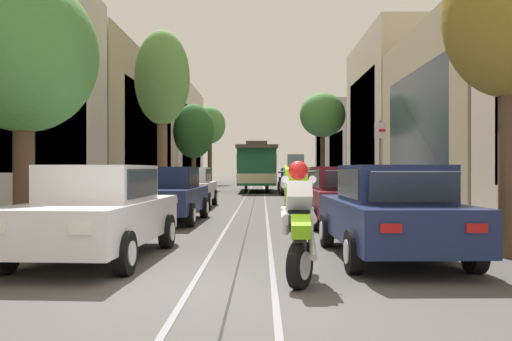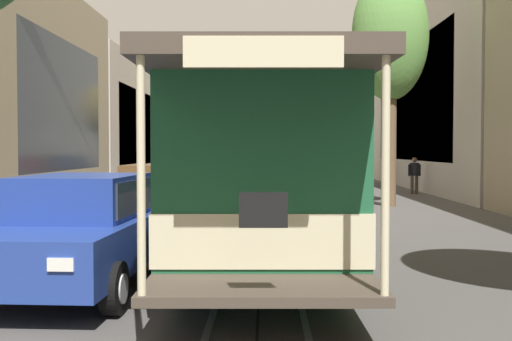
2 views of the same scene
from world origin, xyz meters
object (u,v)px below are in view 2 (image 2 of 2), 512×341
at_px(parked_car_navy_near_right, 221,168).
at_px(cable_car_trolley, 260,166).
at_px(street_tree_kerb_right_near, 186,112).
at_px(parked_car_white_mid_left, 326,178).
at_px(parked_car_brown_fifth_right, 158,198).
at_px(parked_car_blue_sixth_right, 80,232).
at_px(street_tree_kerb_left_near, 342,116).
at_px(street_sign_post, 182,151).
at_px(parked_car_navy_second_left, 311,172).
at_px(parked_car_beige_fourth_right, 185,184).
at_px(fire_hydrant, 340,178).
at_px(street_tree_kerb_left_second, 390,39).
at_px(parked_car_beige_mid_right, 208,176).
at_px(parked_car_white_near_left, 304,168).
at_px(parked_car_maroon_second_right, 214,171).
at_px(motorcycle_with_rider, 250,166).
at_px(pedestrian_on_left_pavement, 414,173).

distance_m(parked_car_navy_near_right, cable_car_trolley, 27.23).
height_order(street_tree_kerb_right_near, cable_car_trolley, street_tree_kerb_right_near).
relative_size(parked_car_white_mid_left, parked_car_brown_fifth_right, 1.00).
xyz_separation_m(parked_car_blue_sixth_right, street_tree_kerb_left_near, (-6.90, -27.24, 3.00)).
bearing_deg(street_tree_kerb_right_near, street_sign_post, 95.61).
bearing_deg(street_sign_post, parked_car_navy_second_left, -172.67).
xyz_separation_m(parked_car_beige_fourth_right, parked_car_brown_fifth_right, (-0.09, 5.69, 0.00)).
height_order(parked_car_navy_near_right, fire_hydrant, parked_car_navy_near_right).
xyz_separation_m(parked_car_white_mid_left, cable_car_trolley, (2.51, 14.88, 0.86)).
bearing_deg(street_tree_kerb_left_second, parked_car_beige_mid_right, -37.15).
xyz_separation_m(parked_car_white_mid_left, street_tree_kerb_left_second, (-1.79, 3.78, 4.88)).
height_order(parked_car_white_near_left, parked_car_navy_second_left, same).
distance_m(parked_car_white_mid_left, street_tree_kerb_left_near, 11.16).
bearing_deg(street_tree_kerb_right_near, fire_hydrant, 156.05).
distance_m(parked_car_navy_second_left, fire_hydrant, 2.87).
bearing_deg(parked_car_navy_near_right, street_tree_kerb_right_near, 4.55).
bearing_deg(fire_hydrant, parked_car_navy_near_right, -31.30).
distance_m(parked_car_maroon_second_right, parked_car_brown_fifth_right, 17.41).
distance_m(parked_car_blue_sixth_right, street_sign_post, 21.85).
relative_size(parked_car_beige_fourth_right, street_sign_post, 1.49).
distance_m(street_tree_kerb_left_near, cable_car_trolley, 25.93).
bearing_deg(cable_car_trolley, parked_car_beige_fourth_right, -75.81).
xyz_separation_m(parked_car_navy_near_right, street_tree_kerb_right_near, (2.06, 0.16, 3.37)).
bearing_deg(parked_car_blue_sixth_right, parked_car_maroon_second_right, -89.90).
bearing_deg(street_tree_kerb_left_near, street_tree_kerb_left_second, 89.58).
relative_size(parked_car_maroon_second_right, parked_car_beige_fourth_right, 1.00).
bearing_deg(parked_car_beige_mid_right, street_tree_kerb_left_second, 142.85).
bearing_deg(motorcycle_with_rider, pedestrian_on_left_pavement, 121.85).
bearing_deg(parked_car_blue_sixth_right, street_tree_kerb_left_near, -104.22).
bearing_deg(parked_car_navy_near_right, parked_car_navy_second_left, 127.84).
distance_m(parked_car_navy_near_right, parked_car_brown_fifth_right, 22.80).
height_order(parked_car_white_near_left, fire_hydrant, parked_car_white_near_left).
bearing_deg(parked_car_beige_fourth_right, parked_car_maroon_second_right, -89.96).
height_order(parked_car_white_near_left, parked_car_brown_fifth_right, same).
relative_size(parked_car_white_near_left, cable_car_trolley, 0.48).
relative_size(parked_car_white_near_left, parked_car_brown_fifth_right, 1.01).
height_order(parked_car_brown_fifth_right, street_tree_kerb_left_second, street_tree_kerb_left_second).
height_order(parked_car_blue_sixth_right, street_sign_post, street_sign_post).
height_order(street_tree_kerb_left_near, pedestrian_on_left_pavement, street_tree_kerb_left_near).
bearing_deg(parked_car_maroon_second_right, parked_car_brown_fifth_right, 90.32).
relative_size(parked_car_navy_second_left, parked_car_beige_fourth_right, 0.99).
relative_size(pedestrian_on_left_pavement, fire_hydrant, 1.88).
bearing_deg(motorcycle_with_rider, parked_car_brown_fifth_right, 86.34).
distance_m(street_tree_kerb_left_near, pedestrian_on_left_pavement, 9.21).
bearing_deg(parked_car_beige_fourth_right, parked_car_blue_sixth_right, 90.16).
distance_m(parked_car_blue_sixth_right, motorcycle_with_rider, 30.73).
bearing_deg(cable_car_trolley, street_tree_kerb_right_near, -80.28).
relative_size(parked_car_beige_mid_right, street_sign_post, 1.48).
height_order(parked_car_navy_near_right, pedestrian_on_left_pavement, pedestrian_on_left_pavement).
xyz_separation_m(street_tree_kerb_right_near, motorcycle_with_rider, (-3.75, -1.97, -3.26)).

